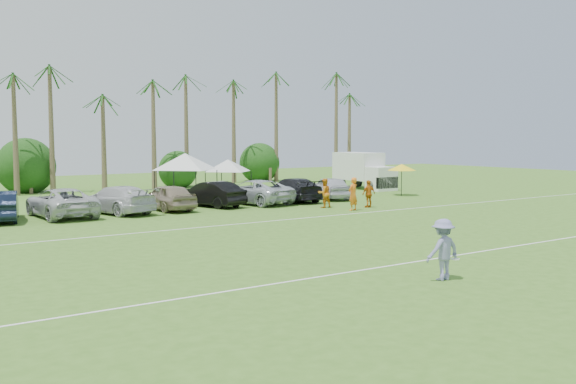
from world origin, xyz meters
TOP-DOWN VIEW (x-y plane):
  - ground at (0.00, 0.00)m, footprint 120.00×120.00m
  - field_lines at (0.00, 8.00)m, footprint 80.00×12.10m
  - palm_tree_4 at (-4.00, 38.00)m, footprint 2.40×2.40m
  - palm_tree_5 at (0.00, 38.00)m, footprint 2.40×2.40m
  - palm_tree_6 at (4.00, 38.00)m, footprint 2.40×2.40m
  - palm_tree_7 at (8.00, 38.00)m, footprint 2.40×2.40m
  - palm_tree_8 at (13.00, 38.00)m, footprint 2.40×2.40m
  - palm_tree_9 at (18.00, 38.00)m, footprint 2.40×2.40m
  - palm_tree_10 at (23.00, 38.00)m, footprint 2.40×2.40m
  - palm_tree_11 at (27.00, 38.00)m, footprint 2.40×2.40m
  - bush_tree_1 at (-6.00, 39.00)m, footprint 4.00×4.00m
  - bush_tree_2 at (6.00, 39.00)m, footprint 4.00×4.00m
  - bush_tree_3 at (16.00, 39.00)m, footprint 4.00×4.00m
  - sideline_player_a at (7.04, 15.30)m, footprint 0.81×0.64m
  - sideline_player_b at (6.57, 17.47)m, footprint 0.94×0.76m
  - sideline_player_c at (8.91, 15.98)m, footprint 1.00×0.42m
  - box_truck at (18.18, 26.94)m, footprint 2.39×5.94m
  - canopy_tent_left at (0.92, 25.28)m, footprint 4.74×4.74m
  - canopy_tent_right at (5.79, 28.13)m, footprint 3.89×3.89m
  - market_umbrella at (16.35, 20.65)m, footprint 2.11×2.11m
  - frisbee_player at (-2.85, -0.47)m, footprint 1.26×0.77m
  - parked_car_1 at (-11.20, 22.02)m, footprint 2.72×5.07m
  - parked_car_2 at (-8.13, 21.92)m, footprint 2.86×5.82m
  - parked_car_3 at (-5.06, 21.82)m, footprint 3.56×5.86m
  - parked_car_4 at (-1.99, 21.66)m, footprint 2.08×4.74m
  - parked_car_5 at (1.08, 21.98)m, footprint 2.86×5.09m
  - parked_car_6 at (4.15, 21.80)m, footprint 3.63×6.10m
  - parked_car_7 at (7.22, 21.82)m, footprint 2.78×5.67m
  - parked_car_8 at (10.28, 21.61)m, footprint 3.17×5.01m

SIDE VIEW (x-z plane):
  - ground at x=0.00m, z-range 0.00..0.00m
  - field_lines at x=0.00m, z-range 0.00..0.01m
  - parked_car_1 at x=-11.20m, z-range 0.00..1.59m
  - parked_car_2 at x=-8.13m, z-range 0.00..1.59m
  - parked_car_3 at x=-5.06m, z-range 0.00..1.59m
  - parked_car_4 at x=-1.99m, z-range 0.00..1.59m
  - parked_car_5 at x=1.08m, z-range 0.00..1.59m
  - parked_car_6 at x=4.15m, z-range 0.00..1.59m
  - parked_car_7 at x=7.22m, z-range 0.00..1.59m
  - parked_car_8 at x=10.28m, z-range 0.00..1.59m
  - sideline_player_c at x=8.91m, z-range 0.00..1.70m
  - sideline_player_b at x=6.57m, z-range 0.00..1.80m
  - frisbee_player at x=-2.85m, z-range 0.00..1.89m
  - sideline_player_a at x=7.04m, z-range 0.00..1.97m
  - box_truck at x=18.18m, z-range 0.11..3.15m
  - bush_tree_1 at x=-6.00m, z-range -0.20..3.80m
  - bush_tree_2 at x=6.00m, z-range -0.20..3.80m
  - bush_tree_3 at x=16.00m, z-range -0.20..3.80m
  - market_umbrella at x=16.35m, z-range 0.93..3.29m
  - canopy_tent_right at x=5.79m, z-range 1.12..4.27m
  - canopy_tent_left at x=0.92m, z-range 1.37..5.21m
  - palm_tree_4 at x=-4.00m, z-range 3.03..11.93m
  - palm_tree_8 at x=13.00m, z-range 3.03..11.93m
  - palm_tree_5 at x=0.00m, z-range 3.40..13.30m
  - palm_tree_9 at x=18.00m, z-range 3.40..13.30m
  - palm_tree_6 at x=4.00m, z-range 3.76..14.66m
  - palm_tree_10 at x=23.00m, z-range 3.76..14.66m
  - palm_tree_7 at x=8.00m, z-range 4.11..16.01m
  - palm_tree_11 at x=27.00m, z-range 4.11..16.01m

